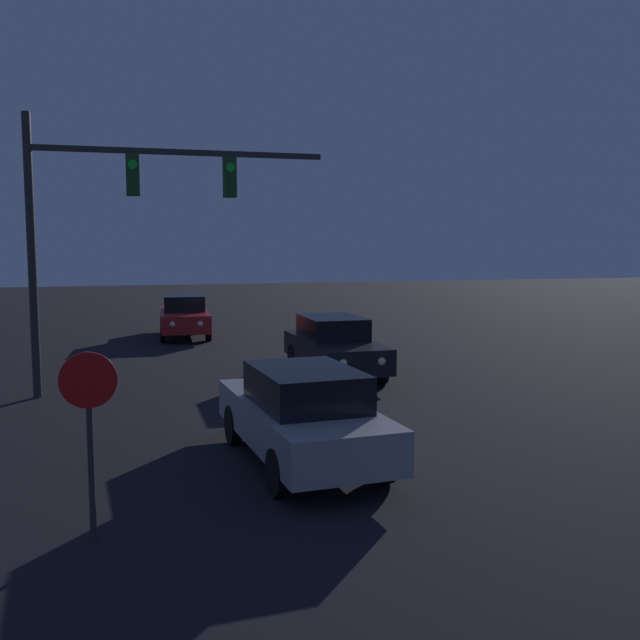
{
  "coord_description": "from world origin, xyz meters",
  "views": [
    {
      "loc": [
        -3.75,
        1.92,
        3.29
      ],
      "look_at": [
        0.0,
        15.08,
        1.82
      ],
      "focal_mm": 40.0,
      "sensor_mm": 36.0,
      "label": 1
    }
  ],
  "objects_px": {
    "car_near": "(302,414)",
    "car_mid": "(334,346)",
    "car_far": "(184,315)",
    "stop_sign": "(89,412)",
    "traffic_signal_mast": "(115,207)"
  },
  "relations": [
    {
      "from": "car_far",
      "to": "stop_sign",
      "type": "xyz_separation_m",
      "value": [
        -2.58,
        -17.43,
        0.7
      ]
    },
    {
      "from": "car_mid",
      "to": "car_far",
      "type": "height_order",
      "value": "same"
    },
    {
      "from": "car_mid",
      "to": "traffic_signal_mast",
      "type": "relative_size",
      "value": 0.68
    },
    {
      "from": "car_mid",
      "to": "stop_sign",
      "type": "height_order",
      "value": "stop_sign"
    },
    {
      "from": "car_mid",
      "to": "car_near",
      "type": "bearing_deg",
      "value": 69.42
    },
    {
      "from": "car_near",
      "to": "stop_sign",
      "type": "distance_m",
      "value": 3.69
    },
    {
      "from": "car_near",
      "to": "car_mid",
      "type": "xyz_separation_m",
      "value": [
        2.56,
        6.71,
        0.0
      ]
    },
    {
      "from": "car_near",
      "to": "car_mid",
      "type": "bearing_deg",
      "value": 65.36
    },
    {
      "from": "car_mid",
      "to": "traffic_signal_mast",
      "type": "bearing_deg",
      "value": 8.18
    },
    {
      "from": "car_mid",
      "to": "car_far",
      "type": "relative_size",
      "value": 0.99
    },
    {
      "from": "car_near",
      "to": "car_mid",
      "type": "relative_size",
      "value": 1.02
    },
    {
      "from": "traffic_signal_mast",
      "to": "stop_sign",
      "type": "distance_m",
      "value": 8.51
    },
    {
      "from": "car_near",
      "to": "traffic_signal_mast",
      "type": "distance_m",
      "value": 7.33
    },
    {
      "from": "car_near",
      "to": "car_mid",
      "type": "height_order",
      "value": "same"
    },
    {
      "from": "car_far",
      "to": "traffic_signal_mast",
      "type": "xyz_separation_m",
      "value": [
        -2.24,
        -9.34,
        3.32
      ]
    }
  ]
}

